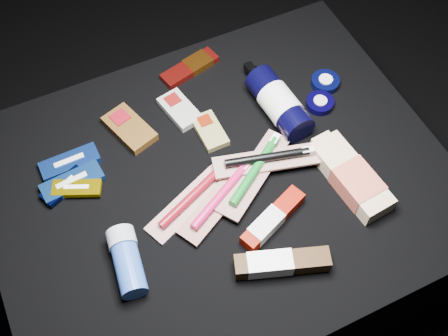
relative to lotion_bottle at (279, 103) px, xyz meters
name	(u,v)px	position (x,y,z in m)	size (l,w,h in m)	color
ground	(221,253)	(-0.20, -0.10, -0.44)	(3.00, 3.00, 0.00)	black
cloth_table	(220,220)	(-0.20, -0.10, -0.24)	(0.98, 0.78, 0.40)	black
luna_bar_0	(70,162)	(-0.48, 0.07, -0.03)	(0.13, 0.05, 0.02)	#153C97
luna_bar_1	(72,182)	(-0.49, 0.02, -0.03)	(0.14, 0.06, 0.02)	#194C9F
luna_bar_2	(64,186)	(-0.51, 0.02, -0.03)	(0.11, 0.08, 0.01)	black
luna_bar_3	(77,188)	(-0.49, 0.00, -0.02)	(0.11, 0.08, 0.01)	#B09500
clif_bar_0	(128,127)	(-0.33, 0.10, -0.03)	(0.10, 0.14, 0.02)	#533311
clif_bar_1	(179,109)	(-0.21, 0.11, -0.03)	(0.08, 0.12, 0.02)	#9D9D97
clif_bar_2	(209,130)	(-0.17, 0.02, -0.03)	(0.05, 0.10, 0.02)	olive
power_bar	(192,66)	(-0.12, 0.21, -0.03)	(0.16, 0.08, 0.02)	maroon
lotion_bottle	(279,103)	(0.00, 0.00, 0.00)	(0.09, 0.24, 0.08)	black
cream_tin_upper	(325,82)	(0.14, 0.03, -0.03)	(0.07, 0.07, 0.02)	black
cream_tin_lower	(320,103)	(0.10, -0.02, -0.03)	(0.06, 0.06, 0.02)	black
bodywash_bottle	(352,178)	(0.05, -0.23, -0.02)	(0.09, 0.22, 0.05)	beige
deodorant_stick	(127,260)	(-0.45, -0.21, -0.01)	(0.07, 0.14, 0.06)	#2A4EAC
toothbrush_pack_0	(193,197)	(-0.27, -0.13, -0.03)	(0.24, 0.14, 0.03)	silver
toothbrush_pack_1	(222,196)	(-0.22, -0.15, -0.02)	(0.23, 0.16, 0.03)	#A4A09A
toothbrush_pack_2	(255,171)	(-0.13, -0.13, -0.01)	(0.23, 0.18, 0.03)	#B0AAA5
toothbrush_pack_3	(268,159)	(-0.09, -0.12, -0.01)	(0.24, 0.11, 0.03)	#BAB1AD
toothpaste_carton_red	(271,221)	(-0.15, -0.25, -0.02)	(0.17, 0.10, 0.03)	#7F0D00
toothpaste_carton_green	(278,263)	(-0.18, -0.34, -0.01)	(0.19, 0.10, 0.04)	#311C0A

